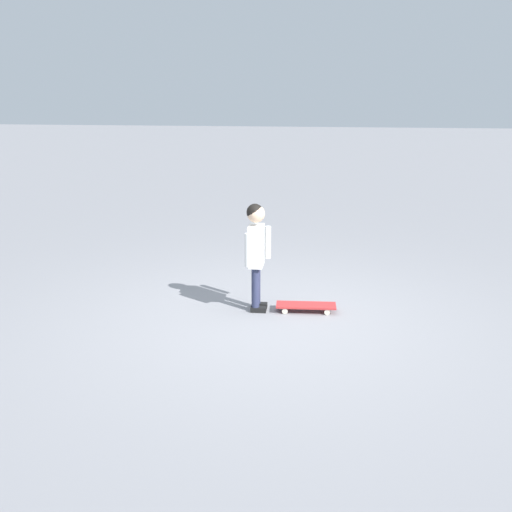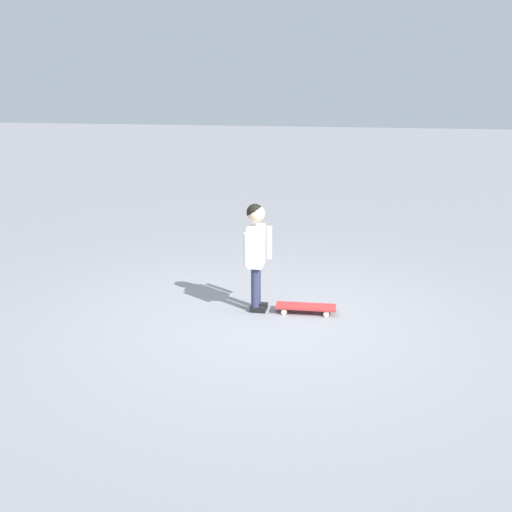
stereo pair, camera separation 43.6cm
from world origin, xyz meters
name	(u,v)px [view 2 (the right image)]	position (x,y,z in m)	size (l,w,h in m)	color
ground_plane	(268,323)	(0.00, 0.00, 0.00)	(50.00, 50.00, 0.00)	gray
child_person	(256,245)	(0.33, 0.17, 0.66)	(0.37, 0.22, 1.06)	#2D3351
skateboard	(306,307)	(0.33, -0.32, 0.06)	(0.21, 0.59, 0.07)	#B22D2D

